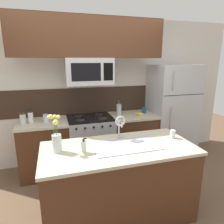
% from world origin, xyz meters
% --- Properties ---
extents(ground_plane, '(10.00, 10.00, 0.00)m').
position_xyz_m(ground_plane, '(0.00, 0.00, 0.00)').
color(ground_plane, brown).
extents(rear_partition, '(5.20, 0.10, 2.60)m').
position_xyz_m(rear_partition, '(0.30, 1.28, 1.30)').
color(rear_partition, silver).
rests_on(rear_partition, ground).
extents(splash_band, '(3.11, 0.01, 0.48)m').
position_xyz_m(splash_band, '(0.00, 1.22, 1.15)').
color(splash_band, '#332319').
rests_on(splash_band, rear_partition).
extents(back_counter_left, '(0.80, 0.65, 0.91)m').
position_xyz_m(back_counter_left, '(-0.77, 0.90, 0.46)').
color(back_counter_left, '#4C2B19').
rests_on(back_counter_left, ground).
extents(back_counter_right, '(0.83, 0.65, 0.91)m').
position_xyz_m(back_counter_right, '(0.78, 0.90, 0.46)').
color(back_counter_right, '#4C2B19').
rests_on(back_counter_right, ground).
extents(stove_range, '(0.76, 0.64, 0.93)m').
position_xyz_m(stove_range, '(0.00, 0.90, 0.46)').
color(stove_range, '#B7BABF').
rests_on(stove_range, ground).
extents(microwave, '(0.74, 0.40, 0.42)m').
position_xyz_m(microwave, '(0.00, 0.88, 1.70)').
color(microwave, '#B7BABF').
extents(upper_cabinet_band, '(2.33, 0.34, 0.60)m').
position_xyz_m(upper_cabinet_band, '(0.01, 0.85, 2.21)').
color(upper_cabinet_band, '#4C2B19').
extents(refrigerator, '(0.83, 0.74, 1.79)m').
position_xyz_m(refrigerator, '(1.60, 0.92, 0.90)').
color(refrigerator, '#B7BABF').
rests_on(refrigerator, ground).
extents(storage_jar_tall, '(0.09, 0.09, 0.17)m').
position_xyz_m(storage_jar_tall, '(-1.05, 0.88, 1.00)').
color(storage_jar_tall, silver).
rests_on(storage_jar_tall, back_counter_left).
extents(storage_jar_medium, '(0.08, 0.08, 0.19)m').
position_xyz_m(storage_jar_medium, '(-0.94, 0.91, 1.00)').
color(storage_jar_medium, silver).
rests_on(storage_jar_medium, back_counter_left).
extents(storage_jar_short, '(0.09, 0.09, 0.13)m').
position_xyz_m(storage_jar_short, '(-0.71, 0.88, 0.97)').
color(storage_jar_short, silver).
rests_on(storage_jar_short, back_counter_left).
extents(banana_bunch, '(0.19, 0.12, 0.08)m').
position_xyz_m(banana_bunch, '(0.90, 0.84, 0.93)').
color(banana_bunch, yellow).
rests_on(banana_bunch, back_counter_right).
extents(french_press, '(0.09, 0.09, 0.27)m').
position_xyz_m(french_press, '(0.54, 0.96, 1.01)').
color(french_press, silver).
rests_on(french_press, back_counter_right).
extents(coffee_tin, '(0.08, 0.08, 0.11)m').
position_xyz_m(coffee_tin, '(1.04, 0.95, 0.97)').
color(coffee_tin, '#1E5184').
rests_on(coffee_tin, back_counter_right).
extents(island_counter, '(1.75, 0.82, 0.91)m').
position_xyz_m(island_counter, '(0.11, -0.35, 0.46)').
color(island_counter, '#4C2B19').
rests_on(island_counter, ground).
extents(kitchen_sink, '(0.76, 0.43, 0.16)m').
position_xyz_m(kitchen_sink, '(0.19, -0.35, 0.84)').
color(kitchen_sink, '#ADAFB5').
rests_on(kitchen_sink, island_counter).
extents(sink_faucet, '(0.14, 0.14, 0.31)m').
position_xyz_m(sink_faucet, '(0.19, -0.14, 1.11)').
color(sink_faucet, '#B7BABF').
rests_on(sink_faucet, island_counter).
extents(dish_soap_bottle, '(0.06, 0.05, 0.16)m').
position_xyz_m(dish_soap_bottle, '(-0.30, -0.38, 0.98)').
color(dish_soap_bottle, beige).
rests_on(dish_soap_bottle, island_counter).
extents(spare_glass, '(0.07, 0.07, 0.11)m').
position_xyz_m(spare_glass, '(0.84, -0.29, 0.96)').
color(spare_glass, silver).
rests_on(spare_glass, island_counter).
extents(flower_vase, '(0.13, 0.12, 0.42)m').
position_xyz_m(flower_vase, '(-0.57, -0.29, 1.06)').
color(flower_vase, silver).
rests_on(flower_vase, island_counter).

